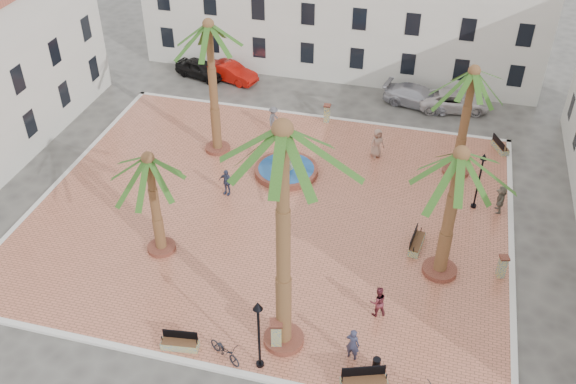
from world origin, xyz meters
name	(u,v)px	position (x,y,z in m)	size (l,w,h in m)	color
ground	(271,212)	(0.00, 0.00, 0.00)	(120.00, 120.00, 0.00)	#56544F
plaza	(271,211)	(0.00, 0.00, 0.07)	(26.00, 22.00, 0.15)	#C36E51
kerb_n	(315,116)	(0.00, 11.00, 0.08)	(26.30, 0.30, 0.16)	silver
kerb_s	(200,365)	(0.00, -11.00, 0.08)	(26.30, 0.30, 0.16)	silver
kerb_e	(511,251)	(13.00, 0.00, 0.08)	(0.30, 22.30, 0.16)	silver
kerb_w	(64,177)	(-13.00, 0.00, 0.08)	(0.30, 22.30, 0.16)	silver
building_north	(343,5)	(0.00, 19.99, 4.77)	(30.40, 7.40, 9.50)	silver
fountain	(286,169)	(-0.11, 3.75, 0.42)	(3.83, 3.83, 1.98)	brown
palm_nw	(209,39)	(-5.00, 5.16, 7.62)	(5.09, 5.09, 8.71)	brown
palm_sw	(150,171)	(-4.56, -4.59, 5.06)	(4.75, 4.75, 5.97)	brown
palm_s	(283,156)	(3.16, -8.88, 9.95)	(5.81, 5.81, 11.27)	brown
palm_e	(458,171)	(9.48, -2.63, 6.25)	(5.59, 5.59, 7.37)	brown
palm_ne	(472,85)	(9.80, 6.44, 6.04)	(5.18, 5.18, 7.07)	brown
bench_s	(180,344)	(-1.12, -10.38, 0.40)	(1.70, 0.72, 0.87)	gray
bench_se	(364,383)	(6.96, -10.38, 0.44)	(2.02, 1.21, 1.02)	gray
bench_e	(416,243)	(8.18, -1.09, 0.41)	(0.77, 1.83, 0.94)	gray
bench_ne	(500,147)	(12.38, 9.74, 0.39)	(1.14, 1.65, 0.84)	gray
lamppost_s	(258,324)	(2.52, -10.40, 2.73)	(0.41, 0.41, 3.81)	black
lamppost_e	(481,172)	(10.96, 3.21, 2.57)	(0.39, 0.39, 3.57)	black
bollard_se	(276,334)	(2.93, -9.27, 0.96)	(0.68, 0.68, 1.57)	gray
bollard_n	(327,113)	(0.98, 10.40, 0.82)	(0.46, 0.46, 1.29)	gray
bollard_e	(502,266)	(12.40, -2.17, 0.80)	(0.55, 0.55, 1.26)	gray
litter_bin	(376,364)	(7.32, -9.37, 0.49)	(0.35, 0.35, 0.67)	black
cyclist_a	(353,344)	(6.21, -8.98, 1.00)	(0.62, 0.41, 1.70)	#2D2F47
bicycle_a	(225,350)	(0.97, -10.40, 0.62)	(0.63, 1.81, 0.95)	black
cyclist_b	(378,301)	(6.88, -6.23, 0.97)	(0.79, 0.62, 1.63)	maroon
pedestrian_fountain_a	(377,143)	(4.87, 7.00, 1.11)	(0.93, 0.61, 1.91)	#9A7664
pedestrian_fountain_b	(226,182)	(-2.88, 0.85, 0.97)	(0.96, 0.40, 1.64)	#343A56
pedestrian_north	(274,118)	(-2.24, 8.49, 0.99)	(1.08, 0.62, 1.68)	#515056
pedestrian_east	(501,199)	(12.30, 3.17, 0.99)	(1.55, 0.49, 1.67)	#635B4B
car_black	(200,69)	(-9.87, 14.84, 0.70)	(1.65, 4.11, 1.40)	black
car_red	(230,72)	(-7.46, 14.87, 0.70)	(1.48, 4.26, 1.40)	#9E0E07
car_silver	(418,97)	(6.70, 14.55, 0.71)	(1.99, 4.89, 1.42)	#B3B2BB
car_white	(454,101)	(9.21, 14.64, 0.69)	(2.28, 4.96, 1.38)	beige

